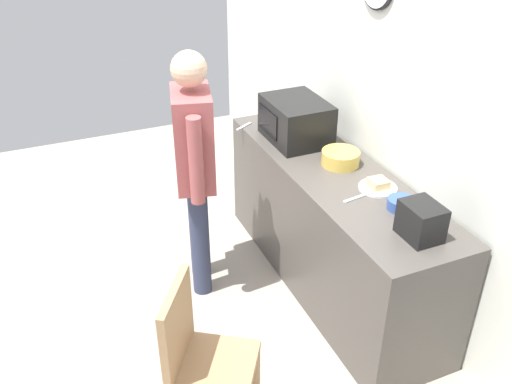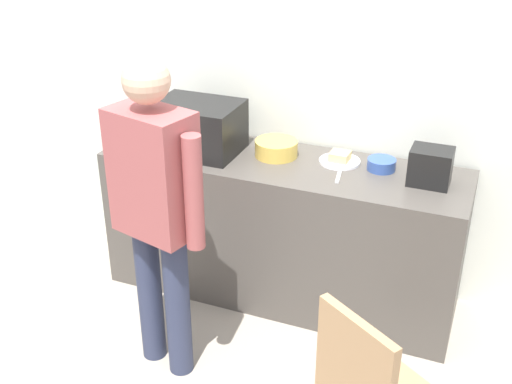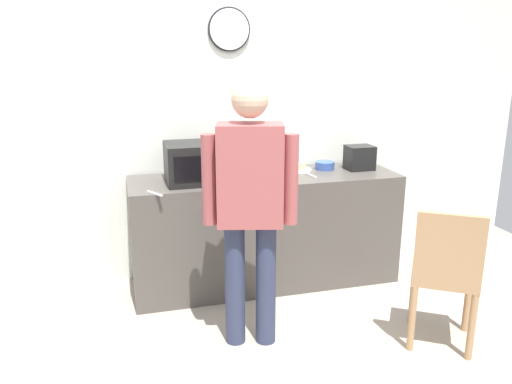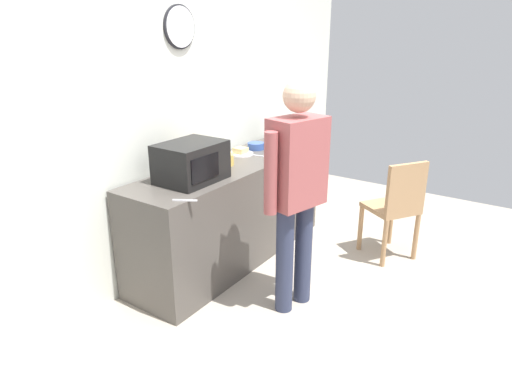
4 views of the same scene
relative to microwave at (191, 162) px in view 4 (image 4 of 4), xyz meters
The scene contains 12 objects.
ground_plane 1.63m from the microwave, 73.18° to the right, with size 6.00×6.00×0.00m, color #9E9384.
back_wall 0.60m from the microwave, 49.02° to the left, with size 5.40×0.13×2.60m.
kitchen_counter 0.80m from the microwave, ahead, with size 2.14×0.62×0.90m, color #4C4742.
microwave is the anchor object (origin of this frame).
sandwich_plate 0.86m from the microwave, 10.12° to the left, with size 0.24×0.24×0.07m.
salad_bowl 1.10m from the microwave, ahead, with size 0.16×0.16×0.06m, color #33519E.
cereal_bowl 0.48m from the microwave, 12.45° to the left, with size 0.25×0.25×0.10m, color gold.
toaster 1.36m from the microwave, ahead, with size 0.22×0.18×0.20m, color black.
fork_utensil 0.90m from the microwave, ahead, with size 0.17×0.02×0.01m, color silver.
spoon_utensil 0.46m from the microwave, 144.34° to the right, with size 0.17×0.02×0.01m, color silver.
person_standing 0.84m from the microwave, 77.28° to the right, with size 0.57×0.33×1.70m.
wooden_chair 1.89m from the microwave, 41.30° to the right, with size 0.55×0.55×0.94m.
Camera 4 is at (-2.80, -1.09, 2.00)m, focal length 31.55 mm.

